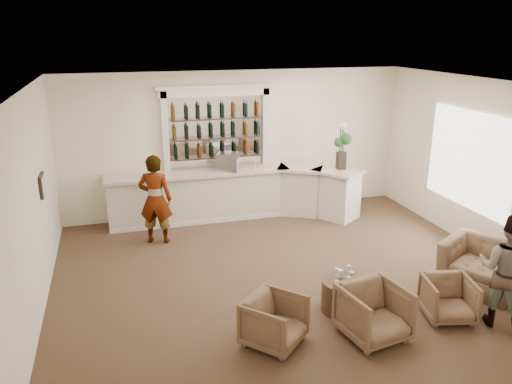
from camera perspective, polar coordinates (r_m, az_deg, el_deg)
The scene contains 19 objects.
ground at distance 9.00m, azimuth 3.49°, elevation -9.40°, with size 8.00×8.00×0.00m, color #4F3B27.
room_shell at distance 8.90m, azimuth 3.23°, elevation 6.32°, with size 8.04×7.02×3.32m.
bar_counter at distance 11.39m, azimuth -2.26°, elevation -0.25°, with size 5.72×1.80×1.14m.
back_bar_alcove at distance 11.34m, azimuth -4.53°, elevation 7.25°, with size 2.64×0.25×3.00m.
cocktail_table at distance 7.95m, azimuth 9.98°, elevation -11.56°, with size 0.69×0.69×0.50m, color #452E1E.
sommelier at distance 10.17m, azimuth -11.42°, elevation -0.83°, with size 0.67×0.44×1.83m, color gray.
guest at distance 8.05m, azimuth 26.83°, elevation -8.07°, with size 0.84×0.65×1.73m, color gray.
armchair_left at distance 7.05m, azimuth 2.12°, elevation -14.55°, with size 0.74×0.76×0.69m, color brown.
armchair_center at distance 7.34m, azimuth 13.29°, elevation -13.27°, with size 0.83×0.85×0.78m, color brown.
armchair_right at distance 8.13m, azimuth 21.11°, elevation -11.31°, with size 0.69×0.71×0.64m, color brown.
armchair_far at distance 9.22m, azimuth 24.43°, elevation -7.69°, with size 1.20×1.05×0.78m, color brown.
espresso_machine at distance 11.12m, azimuth -3.25°, elevation 3.43°, with size 0.46×0.39×0.41m, color #B8B8BD.
flower_vase at distance 11.36m, azimuth 9.79°, elevation 5.49°, with size 0.28×0.28×1.04m.
wine_glass_bar_left at distance 11.15m, azimuth -3.36°, elevation 2.93°, with size 0.07×0.07×0.21m, color white, non-canonical shape.
wine_glass_bar_right at distance 11.29m, azimuth -0.09°, elevation 3.16°, with size 0.07×0.07×0.21m, color white, non-canonical shape.
wine_glass_tbl_a at distance 7.76m, azimuth 9.22°, elevation -9.32°, with size 0.07×0.07×0.21m, color white, non-canonical shape.
wine_glass_tbl_b at distance 7.89m, azimuth 10.53°, elevation -8.92°, with size 0.07×0.07×0.21m, color white, non-canonical shape.
wine_glass_tbl_c at distance 7.70m, azimuth 10.82°, elevation -9.65°, with size 0.07×0.07×0.21m, color white, non-canonical shape.
napkin_holder at distance 7.91m, azimuth 9.53°, elevation -9.16°, with size 0.08×0.08×0.12m, color white.
Camera 1 is at (-2.74, -7.51, 4.13)m, focal length 35.00 mm.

